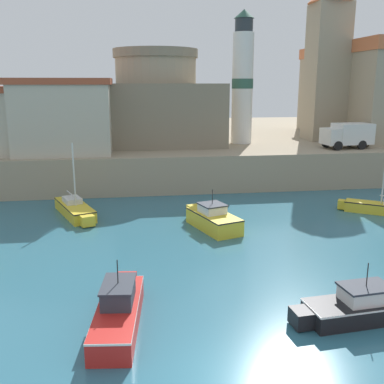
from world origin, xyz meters
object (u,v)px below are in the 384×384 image
(motorboat_red_0, at_px, (119,310))
(truck_on_quay, at_px, (347,135))
(harbor_shed_mid_row, at_px, (63,116))
(motorboat_yellow_6, at_px, (212,219))
(sailboat_yellow_3, at_px, (75,209))
(fortress, at_px, (157,106))
(church, at_px, (372,88))
(lighthouse, at_px, (243,80))
(motorboat_black_1, at_px, (366,306))

(motorboat_red_0, bearing_deg, truck_on_quay, 48.25)
(harbor_shed_mid_row, bearing_deg, motorboat_yellow_6, -50.05)
(sailboat_yellow_3, height_order, motorboat_yellow_6, sailboat_yellow_3)
(motorboat_yellow_6, xyz_separation_m, fortress, (-2.10, 18.48, 5.90))
(church, distance_m, fortress, 23.47)
(motorboat_yellow_6, xyz_separation_m, church, (21.23, 20.26, 7.62))
(sailboat_yellow_3, height_order, truck_on_quay, truck_on_quay)
(church, xyz_separation_m, lighthouse, (-15.33, -3.89, 0.73))
(motorboat_yellow_6, bearing_deg, sailboat_yellow_3, 155.40)
(fortress, distance_m, lighthouse, 8.63)
(motorboat_black_1, relative_size, lighthouse, 0.47)
(truck_on_quay, bearing_deg, church, 51.67)
(sailboat_yellow_3, relative_size, fortress, 0.49)
(motorboat_black_1, bearing_deg, harbor_shed_mid_row, 120.32)
(motorboat_yellow_6, relative_size, harbor_shed_mid_row, 0.64)
(sailboat_yellow_3, height_order, harbor_shed_mid_row, harbor_shed_mid_row)
(motorboat_black_1, distance_m, truck_on_quay, 25.65)
(harbor_shed_mid_row, relative_size, truck_on_quay, 1.77)
(fortress, relative_size, harbor_shed_mid_row, 1.49)
(church, bearing_deg, motorboat_yellow_6, -136.34)
(motorboat_red_0, xyz_separation_m, lighthouse, (11.41, 27.09, 8.37))
(fortress, height_order, harbor_shed_mid_row, fortress)
(lighthouse, bearing_deg, motorboat_yellow_6, -109.81)
(sailboat_yellow_3, bearing_deg, motorboat_yellow_6, -24.60)
(fortress, bearing_deg, motorboat_red_0, -96.67)
(sailboat_yellow_3, height_order, fortress, fortress)
(harbor_shed_mid_row, height_order, truck_on_quay, harbor_shed_mid_row)
(motorboat_black_1, bearing_deg, motorboat_yellow_6, 107.85)
(motorboat_yellow_6, bearing_deg, harbor_shed_mid_row, 129.95)
(sailboat_yellow_3, bearing_deg, harbor_shed_mid_row, 100.13)
(motorboat_red_0, height_order, motorboat_black_1, motorboat_red_0)
(motorboat_red_0, xyz_separation_m, harbor_shed_mid_row, (-4.59, 22.77, 5.51))
(fortress, xyz_separation_m, harbor_shed_mid_row, (-8.00, -6.42, -0.41))
(motorboat_black_1, distance_m, church, 37.16)
(motorboat_black_1, distance_m, motorboat_yellow_6, 12.18)
(motorboat_red_0, distance_m, sailboat_yellow_3, 15.01)
(motorboat_red_0, distance_m, motorboat_black_1, 9.29)
(motorboat_red_0, height_order, truck_on_quay, truck_on_quay)
(motorboat_red_0, bearing_deg, motorboat_black_1, -5.44)
(motorboat_red_0, relative_size, church, 0.32)
(motorboat_red_0, height_order, church, church)
(motorboat_red_0, relative_size, harbor_shed_mid_row, 0.73)
(church, xyz_separation_m, fortress, (-23.33, -1.79, -1.72))
(motorboat_red_0, relative_size, lighthouse, 0.47)
(motorboat_red_0, bearing_deg, harbor_shed_mid_row, 101.39)
(motorboat_yellow_6, distance_m, truck_on_quay, 18.70)
(sailboat_yellow_3, relative_size, church, 0.32)
(sailboat_yellow_3, bearing_deg, motorboat_red_0, -77.92)
(sailboat_yellow_3, distance_m, church, 34.92)
(sailboat_yellow_3, relative_size, truck_on_quay, 1.29)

